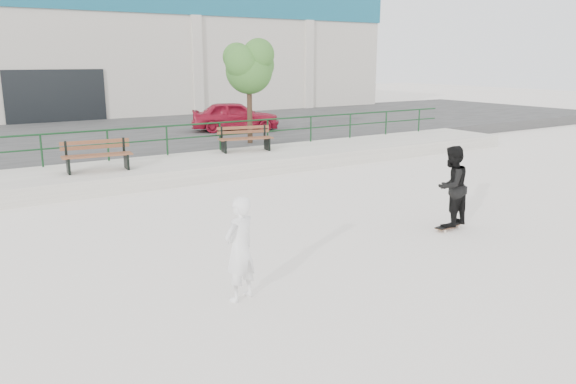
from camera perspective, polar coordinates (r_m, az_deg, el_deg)
ground at (r=10.16m, az=4.91°, el=-8.18°), size 120.00×120.00×0.00m
ledge at (r=18.26m, az=-13.55°, el=2.03°), size 30.00×3.00×0.50m
parking_strip at (r=26.34m, az=-19.76°, el=5.01°), size 60.00×14.00×0.50m
railing at (r=19.32m, az=-15.01°, el=5.54°), size 28.00×0.06×1.03m
commercial_building at (r=39.88m, az=-25.06°, el=13.38°), size 44.20×16.33×8.00m
bench_left at (r=17.46m, az=-18.83°, el=3.52°), size 2.02×0.77×0.91m
bench_right at (r=20.20m, az=-4.37°, el=5.41°), size 2.01×0.92×0.89m
tree at (r=22.04m, az=-3.94°, el=12.73°), size 2.24×2.00×3.99m
red_car at (r=26.00m, az=-5.37°, el=7.69°), size 4.29×3.08×1.36m
skateboard at (r=13.10m, az=15.99°, el=-3.34°), size 0.80×0.30×0.09m
standing_skater at (r=12.87m, az=16.25°, el=0.57°), size 0.97×0.81×1.79m
seated_skater at (r=8.81m, az=-4.91°, el=-5.78°), size 0.71×0.59×1.68m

